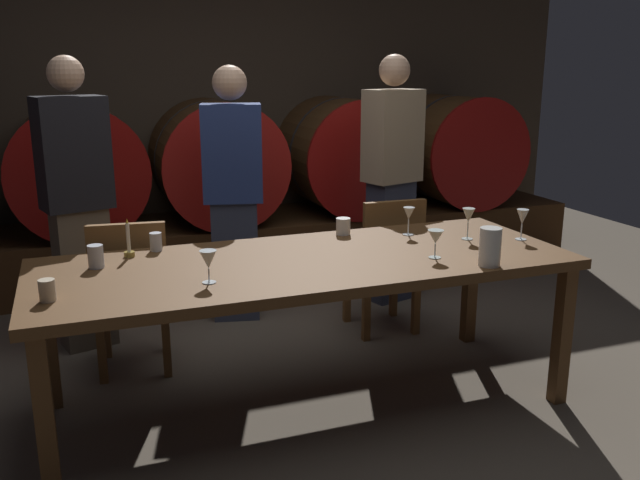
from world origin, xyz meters
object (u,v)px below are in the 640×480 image
object	(u,v)px
cup_center_right	(156,242)
wine_glass_center	(409,215)
wine_glass_far_right	(522,218)
pitcher	(490,247)
chair_right	(386,259)
chair_left	(131,289)
wine_glass_far_left	(208,260)
dining_table	(307,272)
wine_barrel_right	(343,155)
wine_glass_left	(436,238)
cup_far_left	(47,290)
guest_center	(233,193)
candle_center	(129,246)
wine_barrel_left	(78,168)
guest_right	(392,178)
guest_left	(78,203)
wine_barrel_far_right	(453,149)
cup_far_right	(343,226)
wine_glass_right	(468,216)
wine_barrel_center	(216,161)
cup_center_left	(96,257)

from	to	relation	value
cup_center_right	wine_glass_center	bearing A→B (deg)	-6.58
wine_glass_far_right	pitcher	bearing A→B (deg)	-141.34
chair_right	wine_glass_center	world-z (taller)	wine_glass_center
chair_left	wine_glass_far_left	size ratio (longest dim) A/B	6.11
chair_left	chair_right	xyz separation A→B (m)	(1.56, 0.05, 0.00)
dining_table	wine_glass_center	xyz separation A→B (m)	(0.68, 0.25, 0.18)
wine_barrel_right	wine_glass_left	xyz separation A→B (m)	(-0.57, -2.56, -0.06)
wine_glass_far_left	chair_left	bearing A→B (deg)	106.78
cup_far_left	guest_center	bearing A→B (deg)	53.92
candle_center	wine_glass_far_left	bearing A→B (deg)	-62.15
chair_left	chair_right	bearing A→B (deg)	-171.25
wine_barrel_left	candle_center	distance (m)	2.03
candle_center	wine_glass_far_left	world-z (taller)	candle_center
chair_left	wine_glass_far_left	bearing A→B (deg)	113.75
guest_right	cup_far_left	world-z (taller)	guest_right
pitcher	wine_glass_center	xyz separation A→B (m)	(-0.08, 0.65, 0.02)
wine_glass_center	candle_center	bearing A→B (deg)	176.61
chair_left	wine_glass_left	size ratio (longest dim) A/B	6.34
candle_center	wine_glass_left	xyz separation A→B (m)	(1.38, -0.54, 0.05)
wine_barrel_right	guest_center	size ratio (longest dim) A/B	0.58
wine_barrel_left	guest_left	distance (m)	1.18
guest_center	cup_center_right	bearing A→B (deg)	69.57
guest_right	wine_glass_far_right	bearing A→B (deg)	78.30
wine_barrel_left	dining_table	xyz separation A→B (m)	(0.98, -2.36, -0.22)
guest_left	wine_barrel_far_right	bearing A→B (deg)	-175.81
pitcher	cup_far_right	world-z (taller)	pitcher
chair_left	dining_table	bearing A→B (deg)	145.77
wine_glass_center	wine_glass_far_right	bearing A→B (deg)	-30.38
chair_left	guest_center	bearing A→B (deg)	-131.71
guest_right	wine_glass_far_left	distance (m)	2.18
guest_left	wine_glass_right	bearing A→B (deg)	134.13
wine_glass_left	wine_barrel_right	bearing A→B (deg)	77.45
wine_barrel_right	wine_glass_center	world-z (taller)	wine_barrel_right
wine_barrel_far_right	cup_center_right	bearing A→B (deg)	-145.97
chair_right	cup_center_right	xyz separation A→B (m)	(-1.44, -0.32, 0.32)
wine_barrel_center	wine_glass_center	bearing A→B (deg)	-73.63
guest_center	guest_right	distance (m)	1.13
chair_left	cup_far_left	distance (m)	1.01
guest_right	wine_glass_left	distance (m)	1.57
wine_barrel_left	cup_center_right	size ratio (longest dim) A/B	10.53
guest_center	candle_center	bearing A→B (deg)	66.04
guest_right	candle_center	bearing A→B (deg)	10.46
wine_barrel_center	wine_glass_left	size ratio (longest dim) A/B	6.99
chair_left	wine_glass_center	distance (m)	1.57
candle_center	cup_center_left	world-z (taller)	candle_center
chair_left	wine_glass_center	bearing A→B (deg)	170.54
candle_center	cup_far_left	bearing A→B (deg)	-123.75
guest_right	wine_glass_center	xyz separation A→B (m)	(-0.41, -1.04, -0.02)
guest_right	cup_far_left	xyz separation A→B (m)	(-2.24, -1.49, -0.09)
guest_right	wine_glass_far_left	xyz separation A→B (m)	(-1.60, -1.49, -0.03)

